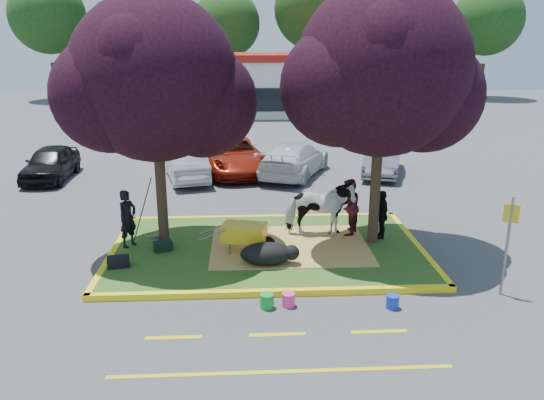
{
  "coord_description": "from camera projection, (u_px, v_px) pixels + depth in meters",
  "views": [
    {
      "loc": [
        -0.59,
        -13.24,
        5.51
      ],
      "look_at": [
        0.15,
        0.5,
        1.3
      ],
      "focal_mm": 35.0,
      "sensor_mm": 36.0,
      "label": 1
    }
  ],
  "objects": [
    {
      "name": "bucket_green",
      "position": [
        267.0,
        301.0,
        11.26
      ],
      "size": [
        0.33,
        0.33,
        0.32
      ],
      "primitive_type": "cylinder",
      "rotation": [
        0.0,
        0.0,
        0.12
      ],
      "color": "green",
      "rests_on": "ground"
    },
    {
      "name": "tree_purple_left",
      "position": [
        155.0,
        86.0,
        13.23
      ],
      "size": [
        5.06,
        4.2,
        6.51
      ],
      "color": "black",
      "rests_on": "median_island"
    },
    {
      "name": "fire_lane_long",
      "position": [
        282.0,
        372.0,
        9.13
      ],
      "size": [
        6.0,
        0.1,
        0.01
      ],
      "primitive_type": "cube",
      "color": "yellow",
      "rests_on": "ground"
    },
    {
      "name": "treeline",
      "position": [
        262.0,
        12.0,
        48.0
      ],
      "size": [
        46.58,
        7.8,
        14.63
      ],
      "color": "black",
      "rests_on": "ground"
    },
    {
      "name": "tree_purple_right",
      "position": [
        383.0,
        78.0,
        13.28
      ],
      "size": [
        5.3,
        4.4,
        6.82
      ],
      "color": "black",
      "rests_on": "median_island"
    },
    {
      "name": "straw_bedding",
      "position": [
        290.0,
        246.0,
        14.28
      ],
      "size": [
        4.2,
        3.0,
        0.01
      ],
      "primitive_type": "cube",
      "color": "tan",
      "rests_on": "median_island"
    },
    {
      "name": "cow",
      "position": [
        320.0,
        209.0,
        14.76
      ],
      "size": [
        1.93,
        0.94,
        1.6
      ],
      "primitive_type": "imported",
      "rotation": [
        0.0,
        0.0,
        1.53
      ],
      "color": "white",
      "rests_on": "median_island"
    },
    {
      "name": "bucket_blue",
      "position": [
        393.0,
        302.0,
        11.25
      ],
      "size": [
        0.28,
        0.28,
        0.3
      ],
      "primitive_type": "cylinder",
      "rotation": [
        0.0,
        0.0,
        0.02
      ],
      "color": "#1737B9",
      "rests_on": "ground"
    },
    {
      "name": "car_red",
      "position": [
        232.0,
        155.0,
        22.57
      ],
      "size": [
        3.47,
        5.69,
        1.47
      ],
      "primitive_type": "imported",
      "rotation": [
        0.0,
        0.0,
        0.21
      ],
      "color": "maroon",
      "rests_on": "ground"
    },
    {
      "name": "fire_lane_stripe_a",
      "position": [
        174.0,
        338.0,
        10.18
      ],
      "size": [
        1.1,
        0.12,
        0.01
      ],
      "primitive_type": "cube",
      "color": "yellow",
      "rests_on": "ground"
    },
    {
      "name": "curb_right",
      "position": [
        416.0,
        246.0,
        14.48
      ],
      "size": [
        0.16,
        5.3,
        0.15
      ],
      "primitive_type": "cube",
      "color": "yellow",
      "rests_on": "ground"
    },
    {
      "name": "gear_bag_dark",
      "position": [
        118.0,
        262.0,
        12.93
      ],
      "size": [
        0.57,
        0.39,
        0.27
      ],
      "primitive_type": "cube",
      "rotation": [
        0.0,
        0.0,
        0.2
      ],
      "color": "black",
      "rests_on": "median_island"
    },
    {
      "name": "median_island",
      "position": [
        267.0,
        249.0,
        14.27
      ],
      "size": [
        8.0,
        5.0,
        0.15
      ],
      "primitive_type": "cube",
      "color": "#2B5219",
      "rests_on": "ground"
    },
    {
      "name": "car_white",
      "position": [
        294.0,
        159.0,
        22.01
      ],
      "size": [
        3.72,
        5.24,
        1.41
      ],
      "primitive_type": "imported",
      "rotation": [
        0.0,
        0.0,
        2.74
      ],
      "color": "silver",
      "rests_on": "ground"
    },
    {
      "name": "wheelbarrow",
      "position": [
        245.0,
        233.0,
        13.76
      ],
      "size": [
        1.99,
        0.92,
        0.75
      ],
      "rotation": [
        0.0,
        0.0,
        -0.25
      ],
      "color": "black",
      "rests_on": "median_island"
    },
    {
      "name": "car_grey",
      "position": [
        382.0,
        158.0,
        22.26
      ],
      "size": [
        2.53,
        4.28,
        1.33
      ],
      "primitive_type": "imported",
      "rotation": [
        0.0,
        0.0,
        -0.3
      ],
      "color": "slate",
      "rests_on": "ground"
    },
    {
      "name": "car_silver",
      "position": [
        186.0,
        164.0,
        21.36
      ],
      "size": [
        2.31,
        4.25,
        1.33
      ],
      "primitive_type": "imported",
      "rotation": [
        0.0,
        0.0,
        3.38
      ],
      "color": "#9FA0A7",
      "rests_on": "ground"
    },
    {
      "name": "bucket_pink",
      "position": [
        288.0,
        300.0,
        11.33
      ],
      "size": [
        0.37,
        0.37,
        0.3
      ],
      "primitive_type": "cylinder",
      "rotation": [
        0.0,
        0.0,
        -0.42
      ],
      "color": "#FF388A",
      "rests_on": "ground"
    },
    {
      "name": "fire_lane_stripe_c",
      "position": [
        379.0,
        332.0,
        10.38
      ],
      "size": [
        1.1,
        0.12,
        0.01
      ],
      "primitive_type": "cube",
      "color": "yellow",
      "rests_on": "ground"
    },
    {
      "name": "fire_lane_stripe_b",
      "position": [
        277.0,
        334.0,
        10.28
      ],
      "size": [
        1.1,
        0.12,
        0.01
      ],
      "primitive_type": "cube",
      "color": "yellow",
      "rests_on": "ground"
    },
    {
      "name": "curb_near",
      "position": [
        273.0,
        293.0,
        11.8
      ],
      "size": [
        8.3,
        0.16,
        0.15
      ],
      "primitive_type": "cube",
      "color": "yellow",
      "rests_on": "ground"
    },
    {
      "name": "calf",
      "position": [
        266.0,
        254.0,
        13.03
      ],
      "size": [
        1.44,
        1.05,
        0.56
      ],
      "primitive_type": "ellipsoid",
      "rotation": [
        0.0,
        0.0,
        -0.27
      ],
      "color": "black",
      "rests_on": "median_island"
    },
    {
      "name": "ground",
      "position": [
        267.0,
        251.0,
        14.29
      ],
      "size": [
        90.0,
        90.0,
        0.0
      ],
      "primitive_type": "plane",
      "color": "#424244",
      "rests_on": "ground"
    },
    {
      "name": "visitor_a",
      "position": [
        348.0,
        207.0,
        14.88
      ],
      "size": [
        0.89,
        0.97,
        1.62
      ],
      "primitive_type": "imported",
      "rotation": [
        0.0,
        0.0,
        -2.0
      ],
      "color": "#4E161B",
      "rests_on": "median_island"
    },
    {
      "name": "sign_post",
      "position": [
        508.0,
        236.0,
        11.5
      ],
      "size": [
        0.31,
        0.15,
        2.27
      ],
      "rotation": [
        0.0,
        0.0,
        -0.38
      ],
      "color": "slate",
      "rests_on": "ground"
    },
    {
      "name": "gear_bag_green",
      "position": [
        163.0,
        246.0,
        13.92
      ],
      "size": [
        0.54,
        0.45,
        0.25
      ],
      "primitive_type": "cube",
      "rotation": [
        0.0,
        0.0,
        0.39
      ],
      "color": "black",
      "rests_on": "median_island"
    },
    {
      "name": "car_black",
      "position": [
        51.0,
        163.0,
        21.45
      ],
      "size": [
        1.67,
        3.98,
        1.35
      ],
      "primitive_type": "imported",
      "rotation": [
        0.0,
        0.0,
        0.02
      ],
      "color": "black",
      "rests_on": "ground"
    },
    {
      "name": "handler",
      "position": [
        128.0,
        219.0,
        14.05
      ],
      "size": [
        0.63,
        0.68,
        1.55
      ],
      "primitive_type": "imported",
      "rotation": [
        0.0,
        0.0,
        0.97
      ],
      "color": "black",
      "rests_on": "median_island"
    },
    {
      "name": "visitor_b",
      "position": [
        382.0,
        214.0,
        14.69
      ],
      "size": [
        0.38,
        0.82,
        1.36
      ],
      "primitive_type": "imported",
      "rotation": [
        0.0,
        0.0,
        -1.52
      ],
      "color": "black",
      "rests_on": "median_island"
    },
    {
      "name": "curb_far",
      "position": [
        264.0,
        218.0,
        16.73
      ],
      "size": [
        8.3,
        0.16,
        0.15
      ],
      "primitive_type": "cube",
      "color": "yellow",
      "rests_on": "ground"
    },
    {
      "name": "curb_left",
      "position": [
        114.0,
        252.0,
        14.06
      ],
      "size": [
        0.16,
        5.3,
        0.15
      ],
      "primitive_type": "cube",
      "color": "yellow",
      "rests_on": "ground"
    },
    {
      "name": "retail_building",
      "position": [
        277.0,
        83.0,
        40.45
      ],
      "size": [
        20.4,
        8.4,
        4.4
      ],
      "color": "silver",
      "rests_on": "ground"
    }
  ]
}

